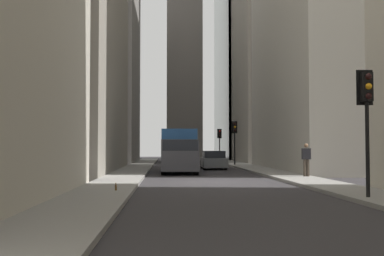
{
  "coord_description": "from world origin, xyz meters",
  "views": [
    {
      "loc": [
        -23.37,
        2.22,
        1.64
      ],
      "look_at": [
        19.8,
        -0.07,
        3.42
      ],
      "focal_mm": 45.41,
      "sensor_mm": 36.0,
      "label": 1
    }
  ],
  "objects_px": {
    "pedestrian": "(306,158)",
    "traffic_light_midblock": "(235,133)",
    "hatchback_grey": "(213,161)",
    "traffic_light_foreground": "(367,103)",
    "traffic_light_far_junction": "(220,137)",
    "discarded_bottle": "(116,187)",
    "delivery_truck": "(179,151)"
  },
  "relations": [
    {
      "from": "hatchback_grey",
      "to": "pedestrian",
      "type": "distance_m",
      "value": 12.44
    },
    {
      "from": "traffic_light_midblock",
      "to": "discarded_bottle",
      "type": "distance_m",
      "value": 27.6
    },
    {
      "from": "delivery_truck",
      "to": "traffic_light_foreground",
      "type": "height_order",
      "value": "traffic_light_foreground"
    },
    {
      "from": "hatchback_grey",
      "to": "traffic_light_foreground",
      "type": "xyz_separation_m",
      "value": [
        -22.6,
        -2.54,
        2.36
      ]
    },
    {
      "from": "hatchback_grey",
      "to": "discarded_bottle",
      "type": "bearing_deg",
      "value": 164.79
    },
    {
      "from": "traffic_light_foreground",
      "to": "discarded_bottle",
      "type": "relative_size",
      "value": 14.55
    },
    {
      "from": "traffic_light_foreground",
      "to": "pedestrian",
      "type": "height_order",
      "value": "traffic_light_foreground"
    },
    {
      "from": "pedestrian",
      "to": "traffic_light_far_junction",
      "type": "bearing_deg",
      "value": 2.17
    },
    {
      "from": "delivery_truck",
      "to": "traffic_light_foreground",
      "type": "xyz_separation_m",
      "value": [
        -17.02,
        -5.34,
        1.57
      ]
    },
    {
      "from": "traffic_light_far_junction",
      "to": "discarded_bottle",
      "type": "relative_size",
      "value": 13.8
    },
    {
      "from": "traffic_light_midblock",
      "to": "discarded_bottle",
      "type": "xyz_separation_m",
      "value": [
        -26.29,
        7.95,
        -2.78
      ]
    },
    {
      "from": "hatchback_grey",
      "to": "traffic_light_midblock",
      "type": "height_order",
      "value": "traffic_light_midblock"
    },
    {
      "from": "traffic_light_foreground",
      "to": "traffic_light_far_junction",
      "type": "xyz_separation_m",
      "value": [
        41.81,
        -0.06,
        -0.15
      ]
    },
    {
      "from": "traffic_light_foreground",
      "to": "discarded_bottle",
      "type": "xyz_separation_m",
      "value": [
        2.76,
        7.93,
        -2.78
      ]
    },
    {
      "from": "traffic_light_midblock",
      "to": "hatchback_grey",
      "type": "bearing_deg",
      "value": 158.37
    },
    {
      "from": "traffic_light_foreground",
      "to": "discarded_bottle",
      "type": "bearing_deg",
      "value": 70.83
    },
    {
      "from": "traffic_light_far_junction",
      "to": "discarded_bottle",
      "type": "distance_m",
      "value": 39.95
    },
    {
      "from": "traffic_light_foreground",
      "to": "discarded_bottle",
      "type": "height_order",
      "value": "traffic_light_foreground"
    },
    {
      "from": "hatchback_grey",
      "to": "traffic_light_foreground",
      "type": "height_order",
      "value": "traffic_light_foreground"
    },
    {
      "from": "hatchback_grey",
      "to": "traffic_light_foreground",
      "type": "relative_size",
      "value": 1.09
    },
    {
      "from": "delivery_truck",
      "to": "discarded_bottle",
      "type": "bearing_deg",
      "value": 169.69
    },
    {
      "from": "traffic_light_foreground",
      "to": "traffic_light_far_junction",
      "type": "distance_m",
      "value": 41.81
    },
    {
      "from": "traffic_light_far_junction",
      "to": "pedestrian",
      "type": "distance_m",
      "value": 31.13
    },
    {
      "from": "pedestrian",
      "to": "discarded_bottle",
      "type": "height_order",
      "value": "pedestrian"
    },
    {
      "from": "traffic_light_midblock",
      "to": "delivery_truck",
      "type": "bearing_deg",
      "value": 156.0
    },
    {
      "from": "delivery_truck",
      "to": "traffic_light_midblock",
      "type": "xyz_separation_m",
      "value": [
        12.03,
        -5.36,
        1.57
      ]
    },
    {
      "from": "delivery_truck",
      "to": "pedestrian",
      "type": "relative_size",
      "value": 3.71
    },
    {
      "from": "pedestrian",
      "to": "traffic_light_midblock",
      "type": "bearing_deg",
      "value": 3.8
    },
    {
      "from": "delivery_truck",
      "to": "hatchback_grey",
      "type": "bearing_deg",
      "value": -26.63
    },
    {
      "from": "traffic_light_far_junction",
      "to": "pedestrian",
      "type": "bearing_deg",
      "value": -177.83
    },
    {
      "from": "pedestrian",
      "to": "discarded_bottle",
      "type": "bearing_deg",
      "value": 131.1
    },
    {
      "from": "discarded_bottle",
      "to": "hatchback_grey",
      "type": "bearing_deg",
      "value": -15.21
    }
  ]
}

